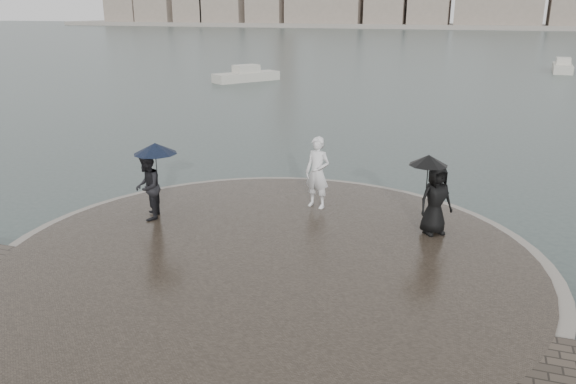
% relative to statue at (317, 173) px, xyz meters
% --- Properties ---
extents(ground, '(400.00, 400.00, 0.00)m').
position_rel_statue_xyz_m(ground, '(-0.12, -6.94, -1.35)').
color(ground, '#2B3835').
rests_on(ground, ground).
extents(kerb_ring, '(12.50, 12.50, 0.32)m').
position_rel_statue_xyz_m(kerb_ring, '(-0.12, -3.44, -1.19)').
color(kerb_ring, gray).
rests_on(kerb_ring, ground).
extents(quay_tip, '(11.90, 11.90, 0.36)m').
position_rel_statue_xyz_m(quay_tip, '(-0.12, -3.44, -1.17)').
color(quay_tip, '#2D261E').
rests_on(quay_tip, ground).
extents(statue, '(0.82, 0.65, 1.99)m').
position_rel_statue_xyz_m(statue, '(0.00, 0.00, 0.00)').
color(statue, silver).
rests_on(statue, quay_tip).
extents(visitor_left, '(1.28, 1.18, 2.04)m').
position_rel_statue_xyz_m(visitor_left, '(-3.85, -2.29, 0.15)').
color(visitor_left, black).
rests_on(visitor_left, quay_tip).
extents(visitor_right, '(1.22, 1.04, 1.95)m').
position_rel_statue_xyz_m(visitor_right, '(3.20, -0.90, 0.08)').
color(visitor_right, black).
rests_on(visitor_right, quay_tip).
extents(far_skyline, '(260.00, 20.00, 37.00)m').
position_rel_statue_xyz_m(far_skyline, '(-6.41, 153.76, 4.26)').
color(far_skyline, gray).
rests_on(far_skyline, ground).
extents(boats, '(35.96, 21.30, 1.50)m').
position_rel_statue_xyz_m(boats, '(4.58, 33.47, -0.98)').
color(boats, '#BBB7A8').
rests_on(boats, ground).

